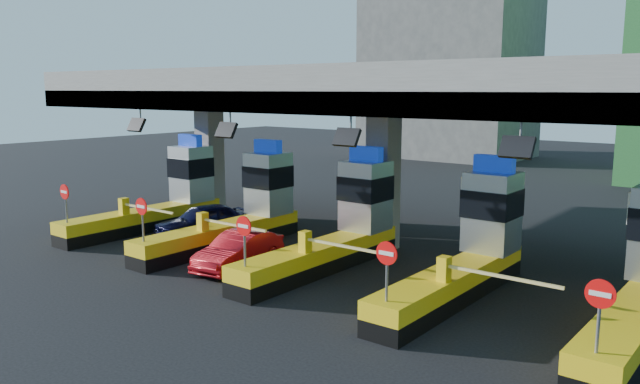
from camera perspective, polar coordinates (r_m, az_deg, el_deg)
The scene contains 9 objects.
ground at distance 22.61m, azimuth 1.54°, elevation -6.69°, with size 120.00×120.00×0.00m, color black.
toll_canopy at distance 24.08m, azimuth 5.76°, elevation 9.04°, with size 28.00×12.09×7.00m.
toll_lane_far_left at distance 29.41m, azimuth -13.90°, elevation -0.40°, with size 4.43×8.00×4.16m.
toll_lane_left at distance 25.69m, azimuth -7.03°, elevation -1.59°, with size 4.43×8.00×4.16m.
toll_lane_center at distance 22.48m, azimuth 1.99°, elevation -3.11°, with size 4.43×8.00×4.16m.
toll_lane_right at distance 20.01m, azimuth 13.64°, elevation -4.96°, with size 4.43×8.00×4.16m.
bg_building_concrete at distance 59.90m, azimuth 11.77°, elevation 11.85°, with size 14.00×10.00×18.00m, color #4C4C49.
van at distance 27.03m, azimuth -10.63°, elevation -2.61°, with size 1.68×4.17×1.42m, color black.
red_car at distance 22.26m, azimuth -7.44°, elevation -5.33°, with size 1.34×3.85×1.27m, color #A50C14.
Camera 1 is at (12.99, -17.40, 6.28)m, focal length 35.00 mm.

